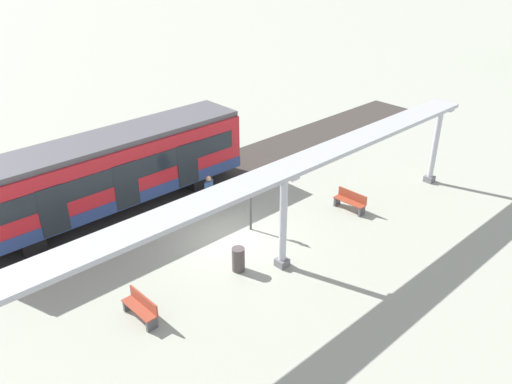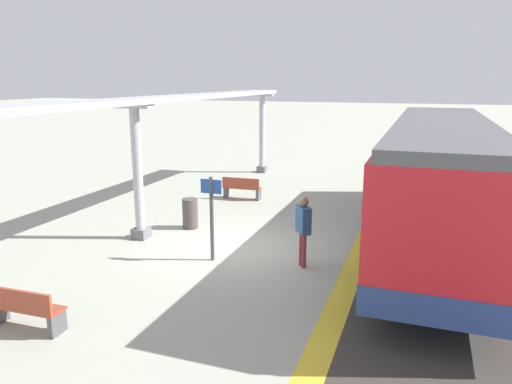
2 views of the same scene
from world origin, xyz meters
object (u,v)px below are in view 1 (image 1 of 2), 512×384
bench_mid_platform (350,201)px  platform_info_sign (251,202)px  canopy_pillar_third (435,145)px  canopy_pillar_second (283,220)px  trash_bin (238,259)px  passenger_waiting_near_edge (209,190)px  train_near_carriage (111,173)px  bench_near_end (141,307)px

bench_mid_platform → platform_info_sign: (-1.78, -4.41, 0.89)m
canopy_pillar_third → platform_info_sign: canopy_pillar_third is taller
canopy_pillar_second → canopy_pillar_third: (0.00, 10.46, 0.00)m
trash_bin → canopy_pillar_third: bearing=85.6°
trash_bin → passenger_waiting_near_edge: 4.56m
train_near_carriage → passenger_waiting_near_edge: (3.08, 2.96, -0.71)m
canopy_pillar_third → bench_mid_platform: (-0.93, -5.16, -1.53)m
canopy_pillar_second → passenger_waiting_near_edge: 5.11m
canopy_pillar_second → bench_mid_platform: (-0.93, 5.30, -1.53)m
bench_mid_platform → trash_bin: bearing=-89.8°
canopy_pillar_third → bench_near_end: size_ratio=2.58×
passenger_waiting_near_edge → trash_bin: bearing=-24.9°
canopy_pillar_third → canopy_pillar_second: bearing=-90.0°
bench_near_end → bench_mid_platform: same height
train_near_carriage → canopy_pillar_second: size_ratio=3.24×
canopy_pillar_second → trash_bin: size_ratio=4.13×
canopy_pillar_second → platform_info_sign: (-2.72, 0.89, -0.64)m
canopy_pillar_third → platform_info_sign: bearing=-105.8°
bench_mid_platform → platform_info_sign: platform_info_sign is taller
platform_info_sign → passenger_waiting_near_edge: (-2.29, -0.36, -0.21)m
canopy_pillar_second → canopy_pillar_third: size_ratio=1.00×
platform_info_sign → bench_near_end: bearing=-75.3°
passenger_waiting_near_edge → canopy_pillar_third: bearing=63.2°
train_near_carriage → canopy_pillar_third: (8.09, 12.89, 0.14)m
canopy_pillar_third → trash_bin: 11.96m
bench_near_end → bench_mid_platform: (0.13, 10.69, 0.00)m
bench_near_end → canopy_pillar_second: bearing=78.8°
platform_info_sign → passenger_waiting_near_edge: bearing=-171.2°
train_near_carriage → passenger_waiting_near_edge: bearing=43.9°
trash_bin → platform_info_sign: (-1.81, 2.26, 0.86)m
trash_bin → bench_mid_platform: bearing=90.2°
bench_mid_platform → trash_bin: (0.02, -6.67, 0.03)m
canopy_pillar_third → bench_mid_platform: 5.46m
canopy_pillar_third → bench_near_end: canopy_pillar_third is taller
canopy_pillar_third → bench_mid_platform: size_ratio=2.57×
trash_bin → train_near_carriage: bearing=-171.6°
train_near_carriage → trash_bin: size_ratio=13.40×
train_near_carriage → bench_mid_platform: train_near_carriage is taller
train_near_carriage → canopy_pillar_third: bearing=57.9°
bench_mid_platform → platform_info_sign: size_ratio=0.69×
bench_near_end → train_near_carriage: bearing=157.1°
train_near_carriage → trash_bin: 7.38m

